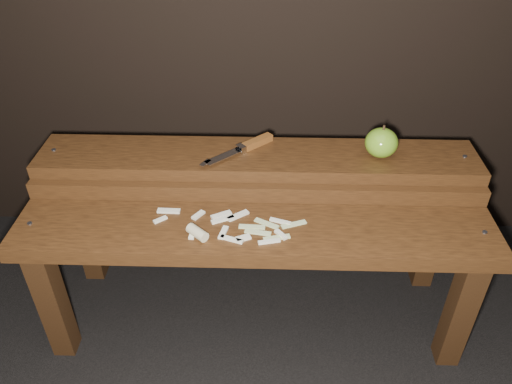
{
  "coord_description": "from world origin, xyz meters",
  "views": [
    {
      "loc": [
        0.03,
        -0.99,
        1.21
      ],
      "look_at": [
        0.0,
        0.06,
        0.45
      ],
      "focal_mm": 35.0,
      "sensor_mm": 36.0,
      "label": 1
    }
  ],
  "objects_px": {
    "bench_rear_tier": "(257,180)",
    "knife": "(249,146)",
    "bench_front_tier": "(255,251)",
    "apple": "(381,143)"
  },
  "relations": [
    {
      "from": "bench_front_tier",
      "to": "knife",
      "type": "relative_size",
      "value": 6.27
    },
    {
      "from": "apple",
      "to": "knife",
      "type": "relative_size",
      "value": 0.48
    },
    {
      "from": "bench_rear_tier",
      "to": "knife",
      "type": "bearing_deg",
      "value": 130.61
    },
    {
      "from": "bench_rear_tier",
      "to": "apple",
      "type": "height_order",
      "value": "apple"
    },
    {
      "from": "bench_front_tier",
      "to": "apple",
      "type": "xyz_separation_m",
      "value": [
        0.33,
        0.23,
        0.19
      ]
    },
    {
      "from": "bench_rear_tier",
      "to": "knife",
      "type": "xyz_separation_m",
      "value": [
        -0.02,
        0.03,
        0.1
      ]
    },
    {
      "from": "knife",
      "to": "bench_rear_tier",
      "type": "bearing_deg",
      "value": -49.39
    },
    {
      "from": "bench_front_tier",
      "to": "bench_rear_tier",
      "type": "height_order",
      "value": "bench_rear_tier"
    },
    {
      "from": "bench_rear_tier",
      "to": "bench_front_tier",
      "type": "bearing_deg",
      "value": -90.0
    },
    {
      "from": "bench_front_tier",
      "to": "bench_rear_tier",
      "type": "distance_m",
      "value": 0.23
    }
  ]
}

